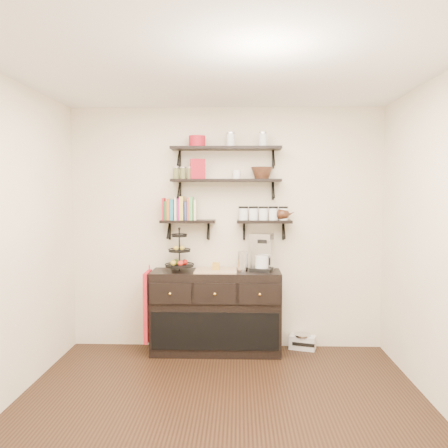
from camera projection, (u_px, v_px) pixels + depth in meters
floor at (220, 418)px, 3.69m from camera, size 3.50×3.50×0.00m
ceiling at (220, 65)px, 3.51m from camera, size 3.50×3.50×0.02m
back_wall at (226, 228)px, 5.35m from camera, size 3.50×0.02×2.70m
shelf_top at (226, 149)px, 5.16m from camera, size 1.20×0.27×0.23m
shelf_mid at (226, 181)px, 5.18m from camera, size 1.20×0.27×0.23m
shelf_low_left at (188, 222)px, 5.24m from camera, size 0.60×0.25×0.23m
shelf_low_right at (264, 222)px, 5.21m from camera, size 0.60×0.25×0.23m
cookbooks at (182, 210)px, 5.23m from camera, size 0.40×0.15×0.26m
glass_canisters at (263, 214)px, 5.21m from camera, size 0.54×0.10×0.13m
sideboard at (216, 312)px, 5.18m from camera, size 1.40×0.50×0.92m
fruit_stand at (180, 257)px, 5.15m from camera, size 0.31×0.31×0.45m
candle at (216, 266)px, 5.15m from camera, size 0.08×0.08×0.08m
coffee_maker at (262, 253)px, 5.15m from camera, size 0.27×0.27×0.41m
thermal_carafe at (243, 261)px, 5.11m from camera, size 0.11×0.11×0.22m
apron at (148, 306)px, 5.10m from camera, size 0.04×0.32×0.75m
radio at (302, 342)px, 5.30m from camera, size 0.31×0.24×0.17m
recipe_box at (198, 169)px, 5.18m from camera, size 0.17×0.09×0.22m
walnut_bowl at (262, 173)px, 5.16m from camera, size 0.24×0.24×0.13m
ramekins at (237, 175)px, 5.17m from camera, size 0.09×0.09×0.10m
teapot at (282, 213)px, 5.20m from camera, size 0.21×0.17×0.15m
red_pot at (197, 141)px, 5.16m from camera, size 0.18×0.18×0.12m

